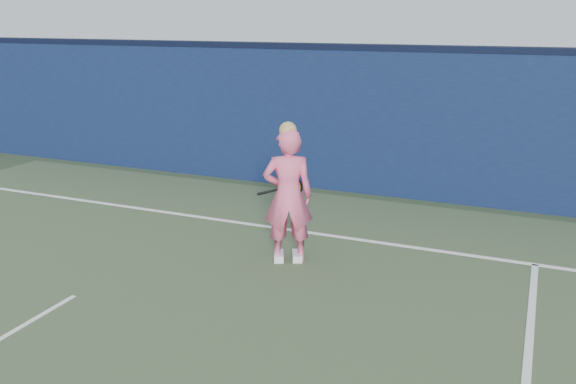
% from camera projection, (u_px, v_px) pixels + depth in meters
% --- Properties ---
extents(ground, '(80.00, 80.00, 0.00)m').
position_uv_depth(ground, '(4.00, 338.00, 6.02)').
color(ground, '#2F3F26').
rests_on(ground, ground).
extents(backstop_wall, '(24.00, 0.40, 2.50)m').
position_uv_depth(backstop_wall, '(272.00, 116.00, 11.43)').
color(backstop_wall, '#0D173C').
rests_on(backstop_wall, ground).
extents(wall_cap, '(24.00, 0.42, 0.10)m').
position_uv_depth(wall_cap, '(272.00, 45.00, 11.07)').
color(wall_cap, black).
rests_on(wall_cap, backstop_wall).
extents(player, '(0.75, 0.64, 1.82)m').
position_uv_depth(player, '(288.00, 196.00, 7.71)').
color(player, '#F15D87').
rests_on(player, ground).
extents(racket, '(0.62, 0.21, 0.34)m').
position_uv_depth(racket, '(288.00, 188.00, 8.10)').
color(racket, black).
rests_on(racket, ground).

